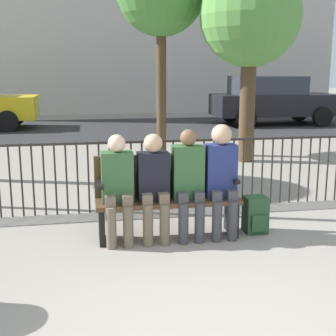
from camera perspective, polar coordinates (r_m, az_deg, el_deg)
name	(u,v)px	position (r m, az deg, el deg)	size (l,w,h in m)	color
park_bench	(167,194)	(5.27, -0.15, -3.13)	(1.60, 0.45, 0.92)	#4C331E
seated_person_0	(118,184)	(5.04, -6.15, -1.92)	(0.34, 0.39, 1.19)	brown
seated_person_1	(154,182)	(5.08, -1.74, -1.68)	(0.34, 0.39, 1.19)	brown
seated_person_2	(188,179)	(5.14, 2.51, -1.37)	(0.34, 0.39, 1.22)	#3D3D42
seated_person_3	(221,174)	(5.23, 6.52, -0.75)	(0.34, 0.39, 1.27)	#3D3D42
backpack	(255,215)	(5.53, 10.61, -5.64)	(0.25, 0.27, 0.42)	#284C2D
fence_railing	(153,169)	(6.21, -1.88, -0.14)	(9.01, 0.03, 0.95)	#2D2823
tree_2	(250,18)	(9.63, 10.00, 17.53)	(1.97, 1.97, 3.85)	#4C3823
street_surface	(114,129)	(14.89, -6.63, 4.76)	(24.00, 6.00, 0.01)	#2B2B2D
parked_car_0	(273,99)	(16.35, 12.64, 8.15)	(4.20, 1.94, 1.62)	black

